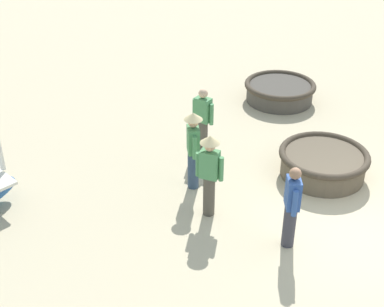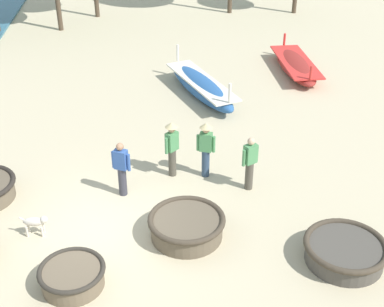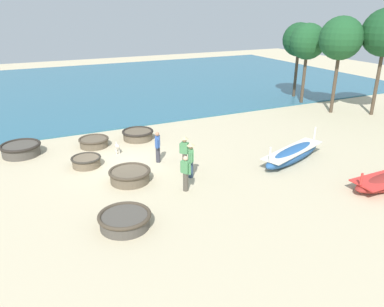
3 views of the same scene
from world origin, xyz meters
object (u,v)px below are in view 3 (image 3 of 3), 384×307
at_px(coracle_center, 86,161).
at_px(fisherman_standing_left, 158,146).
at_px(coracle_front_right, 21,149).
at_px(coracle_nearest, 138,134).
at_px(fisherman_standing_right, 191,158).
at_px(tree_rightmost, 308,42).
at_px(fisherman_by_coracle, 186,172).
at_px(coracle_upturned, 125,220).
at_px(tree_tall_back, 299,40).
at_px(coracle_beside_post, 94,142).
at_px(long_boat_white_hull, 293,154).
at_px(dog, 117,147).
at_px(coracle_far_left, 130,175).
at_px(fisherman_with_hat, 185,151).
at_px(tree_left_mid, 341,39).

bearing_deg(coracle_center, fisherman_standing_left, 72.92).
height_order(coracle_front_right, coracle_nearest, coracle_front_right).
distance_m(fisherman_standing_left, fisherman_standing_right, 2.42).
bearing_deg(tree_rightmost, fisherman_by_coracle, -56.35).
bearing_deg(coracle_upturned, coracle_front_right, -161.68).
bearing_deg(fisherman_standing_left, tree_tall_back, 118.20).
bearing_deg(coracle_beside_post, fisherman_by_coracle, 18.62).
xyz_separation_m(long_boat_white_hull, dog, (-4.84, -7.64, -0.01)).
height_order(coracle_upturned, fisherman_standing_left, fisherman_standing_left).
distance_m(coracle_far_left, fisherman_with_hat, 2.82).
distance_m(coracle_front_right, coracle_center, 4.05).
height_order(coracle_front_right, long_boat_white_hull, long_boat_white_hull).
xyz_separation_m(coracle_front_right, fisherman_standing_left, (3.96, 6.11, 0.50)).
bearing_deg(coracle_center, dog, 119.48).
distance_m(coracle_front_right, fisherman_by_coracle, 9.55).
height_order(coracle_far_left, fisherman_standing_right, fisherman_standing_right).
height_order(fisherman_by_coracle, tree_left_mid, tree_left_mid).
xyz_separation_m(long_boat_white_hull, tree_rightmost, (-9.10, 8.40, 4.36)).
bearing_deg(coracle_nearest, coracle_beside_post, -87.81).
relative_size(coracle_far_left, tree_left_mid, 0.28).
relative_size(coracle_front_right, long_boat_white_hull, 0.43).
relative_size(coracle_far_left, tree_rightmost, 0.30).
xyz_separation_m(coracle_upturned, long_boat_white_hull, (-2.20, 9.26, 0.09)).
distance_m(coracle_center, dog, 2.08).
bearing_deg(dog, fisherman_by_coracle, 15.13).
relative_size(coracle_center, tree_tall_back, 0.24).
xyz_separation_m(coracle_center, long_boat_white_hull, (3.82, 9.45, 0.11)).
relative_size(coracle_nearest, fisherman_standing_right, 1.09).
distance_m(coracle_far_left, long_boat_white_hull, 8.13).
bearing_deg(fisherman_by_coracle, fisherman_standing_right, 145.29).
height_order(coracle_beside_post, tree_left_mid, tree_left_mid).
relative_size(coracle_beside_post, fisherman_with_hat, 0.98).
distance_m(coracle_center, coracle_far_left, 2.93).
xyz_separation_m(coracle_far_left, tree_rightmost, (-7.84, 16.44, 4.43)).
relative_size(coracle_nearest, dog, 2.66).
relative_size(fisherman_with_hat, tree_rightmost, 0.27).
height_order(fisherman_standing_right, tree_rightmost, tree_rightmost).
bearing_deg(dog, coracle_front_right, -112.71).
height_order(coracle_nearest, fisherman_standing_left, fisherman_standing_left).
height_order(coracle_upturned, fisherman_with_hat, fisherman_with_hat).
relative_size(tree_left_mid, tree_tall_back, 1.10).
relative_size(coracle_front_right, fisherman_by_coracle, 1.29).
height_order(coracle_center, dog, dog).
bearing_deg(coracle_front_right, coracle_nearest, 87.75).
relative_size(coracle_center, fisherman_by_coracle, 0.92).
distance_m(fisherman_with_hat, tree_rightmost, 16.15).
bearing_deg(tree_tall_back, long_boat_white_hull, -39.96).
distance_m(coracle_beside_post, fisherman_by_coracle, 7.43).
distance_m(fisherman_with_hat, dog, 4.19).
height_order(tree_left_mid, tree_tall_back, tree_left_mid).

